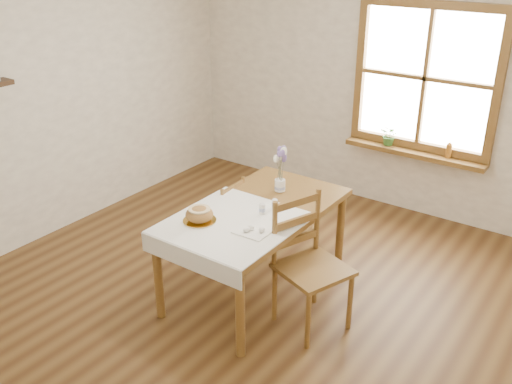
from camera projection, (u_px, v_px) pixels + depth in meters
ground at (235, 305)px, 4.61m from camera, size 5.00×5.00×0.00m
room_walls at (231, 100)px, 3.90m from camera, size 4.60×5.10×2.65m
window at (425, 78)px, 5.58m from camera, size 1.46×0.08×1.46m
window_sill at (414, 153)px, 5.84m from camera, size 1.46×0.20×0.05m
dining_table at (256, 219)px, 4.56m from camera, size 0.90×1.60×0.75m
table_linen at (233, 223)px, 4.30m from camera, size 0.91×0.99×0.01m
chair_left at (218, 220)px, 5.11m from camera, size 0.42×0.40×0.81m
chair_right at (313, 267)px, 4.20m from camera, size 0.63×0.61×1.01m
bread_plate at (200, 221)px, 4.31m from camera, size 0.29×0.29×0.01m
bread_loaf at (199, 213)px, 4.28m from camera, size 0.21×0.21×0.12m
egg_napkin at (253, 231)px, 4.16m from camera, size 0.25×0.22×0.01m
eggs at (253, 228)px, 4.15m from camera, size 0.20×0.18×0.04m
salt_shaker at (262, 209)px, 4.41m from camera, size 0.05×0.05×0.09m
pepper_shaker at (275, 203)px, 4.49m from camera, size 0.06×0.06×0.09m
flower_vase at (280, 186)px, 4.81m from camera, size 0.10×0.10×0.10m
lavender_bouquet at (280, 164)px, 4.73m from camera, size 0.16×0.16×0.30m
potted_plant at (390, 138)px, 5.94m from camera, size 0.24×0.25×0.16m
amber_bottle at (449, 150)px, 5.62m from camera, size 0.07×0.07×0.16m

